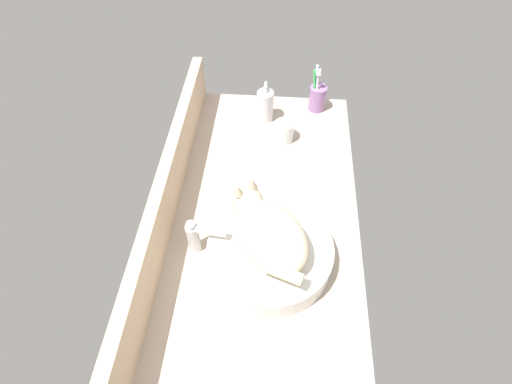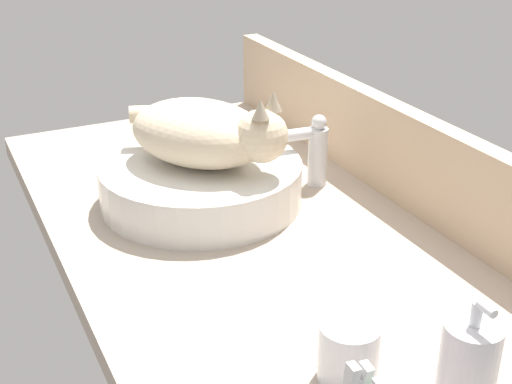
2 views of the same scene
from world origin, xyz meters
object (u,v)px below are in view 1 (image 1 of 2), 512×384
(toothbrush_cup, at_px, (317,97))
(sink_basin, at_px, (270,253))
(faucet, at_px, (197,235))
(water_glass, at_px, (284,132))
(soap_dispenser, at_px, (265,106))
(cat, at_px, (268,231))

(toothbrush_cup, bearing_deg, sink_basin, 168.33)
(sink_basin, xyz_separation_m, faucet, (0.02, 0.21, 0.04))
(water_glass, bearing_deg, soap_dispenser, 34.88)
(toothbrush_cup, bearing_deg, water_glass, 146.73)
(faucet, distance_m, soap_dispenser, 0.62)
(toothbrush_cup, bearing_deg, soap_dispenser, 111.04)
(cat, bearing_deg, sink_basin, -140.52)
(soap_dispenser, distance_m, toothbrush_cup, 0.21)
(soap_dispenser, xyz_separation_m, toothbrush_cup, (0.08, -0.20, -0.01))
(sink_basin, xyz_separation_m, soap_dispenser, (0.62, 0.05, 0.02))
(sink_basin, relative_size, water_glass, 4.69)
(sink_basin, xyz_separation_m, water_glass, (0.51, -0.02, -0.01))
(sink_basin, distance_m, water_glass, 0.51)
(sink_basin, height_order, water_glass, same)
(faucet, bearing_deg, cat, -93.26)
(sink_basin, bearing_deg, toothbrush_cup, -11.67)
(soap_dispenser, xyz_separation_m, water_glass, (-0.11, -0.08, -0.03))
(sink_basin, distance_m, toothbrush_cup, 0.71)
(cat, height_order, faucet, cat)
(soap_dispenser, relative_size, toothbrush_cup, 0.83)
(faucet, bearing_deg, soap_dispenser, -14.61)
(faucet, xyz_separation_m, soap_dispenser, (0.60, -0.16, -0.01))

